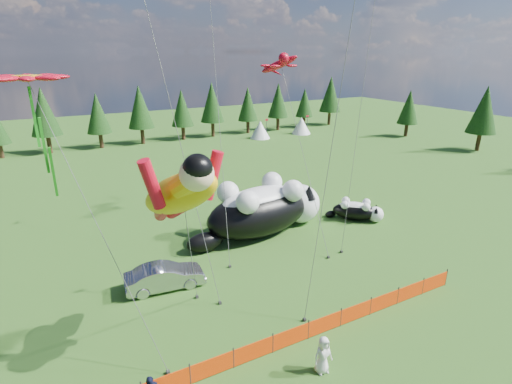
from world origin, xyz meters
The scene contains 12 objects.
ground centered at (0.00, 0.00, 0.00)m, with size 160.00×160.00×0.00m, color #12380A.
safety_fence centered at (0.00, -3.00, 0.50)m, with size 22.06×0.06×1.10m.
tree_line centered at (0.00, 45.00, 4.00)m, with size 90.00×4.00×8.00m, color black, non-canonical shape.
festival_tents centered at (11.00, 40.00, 1.40)m, with size 50.00×3.20×2.80m, color white, non-canonical shape.
cat_large centered at (5.14, 8.61, 2.02)m, with size 11.79×5.27×4.26m.
cat_small centered at (13.10, 7.12, 0.83)m, with size 3.88×3.79×1.74m.
car centered at (-3.83, 4.67, 0.76)m, with size 1.60×4.59×1.51m, color #ADACB1.
spectator_e centered at (0.32, -5.02, 0.89)m, with size 0.87×0.56×1.77m, color silver.
superhero_kite centered at (-4.40, -1.20, 7.89)m, with size 6.25×7.31×10.71m.
gecko_kite centered at (9.30, 13.76, 12.23)m, with size 4.72×13.90×16.38m.
flower_kite centered at (-9.01, 2.14, 12.13)m, with size 5.35×6.11×13.26m.
diamond_kite_c centered at (3.63, -1.54, 15.21)m, with size 2.68×0.60×16.91m.
Camera 1 is at (-8.80, -15.87, 13.23)m, focal length 28.00 mm.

